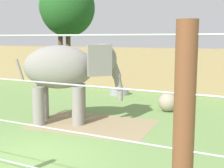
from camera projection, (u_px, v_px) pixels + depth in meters
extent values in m
plane|color=#6B8E4C|center=(35.00, 156.00, 8.43)|extent=(120.00, 120.00, 0.00)
cube|color=#937F5B|center=(93.00, 124.00, 11.59)|extent=(4.64, 3.35, 0.01)
cube|color=#997F56|center=(169.00, 70.00, 18.86)|extent=(36.00, 1.80, 2.56)
cylinder|color=gray|center=(80.00, 102.00, 12.18)|extent=(0.45, 0.45, 1.42)
cylinder|color=gray|center=(78.00, 106.00, 11.41)|extent=(0.45, 0.45, 1.42)
cylinder|color=gray|center=(43.00, 102.00, 12.18)|extent=(0.45, 0.45, 1.42)
cylinder|color=gray|center=(38.00, 106.00, 11.41)|extent=(0.45, 0.45, 1.42)
ellipsoid|color=gray|center=(59.00, 67.00, 11.59)|extent=(2.99, 2.47, 1.62)
ellipsoid|color=gray|center=(103.00, 59.00, 11.55)|extent=(1.40, 1.45, 1.17)
cube|color=gray|center=(101.00, 58.00, 12.15)|extent=(0.91, 0.14, 1.11)
cube|color=gray|center=(100.00, 61.00, 10.95)|extent=(0.64, 0.78, 1.11)
cylinder|color=gray|center=(115.00, 71.00, 11.62)|extent=(0.59, 0.52, 0.63)
cylinder|color=gray|center=(118.00, 82.00, 11.68)|extent=(0.44, 0.40, 0.59)
cylinder|color=gray|center=(120.00, 93.00, 11.74)|extent=(0.28, 0.28, 0.56)
cylinder|color=gray|center=(20.00, 70.00, 11.60)|extent=(0.32, 0.23, 0.81)
sphere|color=gray|center=(168.00, 102.00, 13.55)|extent=(0.82, 0.82, 0.82)
cylinder|color=gray|center=(119.00, 91.00, 17.68)|extent=(1.10, 1.10, 0.35)
cylinder|color=#38607A|center=(119.00, 89.00, 17.66)|extent=(1.01, 1.01, 0.02)
cylinder|color=brown|center=(68.00, 52.00, 28.99)|extent=(0.44, 0.44, 3.80)
ellipsoid|color=#1E511E|center=(67.00, 8.00, 28.40)|extent=(4.99, 4.99, 5.24)
cylinder|color=brown|center=(61.00, 48.00, 29.34)|extent=(0.44, 0.44, 4.46)
ellipsoid|color=#286633|center=(60.00, 6.00, 28.78)|extent=(3.80, 3.80, 3.99)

